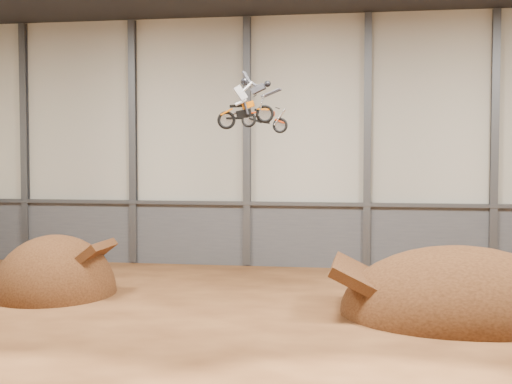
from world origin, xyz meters
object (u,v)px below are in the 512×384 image
at_px(takeoff_ramp, 55,294).
at_px(fmx_rider_a, 247,100).
at_px(landing_ramp, 460,315).
at_px(fmx_rider_b, 263,103).

xyz_separation_m(takeoff_ramp, fmx_rider_a, (9.13, -1.92, 8.44)).
height_order(takeoff_ramp, landing_ramp, landing_ramp).
xyz_separation_m(takeoff_ramp, fmx_rider_b, (9.47, 0.05, 8.48)).
bearing_deg(fmx_rider_a, landing_ramp, -11.61).
distance_m(landing_ramp, fmx_rider_a, 11.90).
bearing_deg(landing_ramp, fmx_rider_b, 170.59).
bearing_deg(takeoff_ramp, fmx_rider_b, 0.27).
bearing_deg(takeoff_ramp, landing_ramp, -4.20).
height_order(takeoff_ramp, fmx_rider_a, fmx_rider_a).
height_order(takeoff_ramp, fmx_rider_b, fmx_rider_b).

